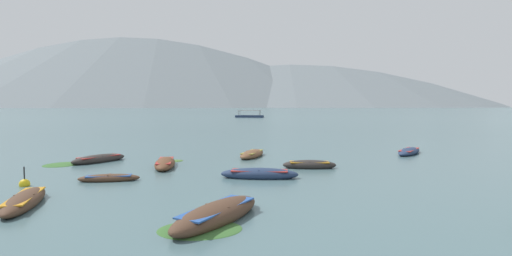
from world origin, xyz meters
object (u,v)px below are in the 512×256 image
(rowboat_4, at_px, (217,214))
(mooring_buoy, at_px, (25,184))
(rowboat_5, at_px, (252,154))
(rowboat_0, at_px, (109,178))
(rowboat_1, at_px, (165,164))
(ferry_0, at_px, (249,116))
(rowboat_3, at_px, (309,165))
(rowboat_6, at_px, (99,159))
(rowboat_9, at_px, (24,201))
(rowboat_2, at_px, (409,152))
(rowboat_7, at_px, (259,174))

(rowboat_4, distance_m, mooring_buoy, 11.09)
(rowboat_5, distance_m, mooring_buoy, 14.75)
(rowboat_0, bearing_deg, rowboat_5, 52.93)
(rowboat_1, distance_m, ferry_0, 99.47)
(ferry_0, relative_size, mooring_buoy, 8.84)
(rowboat_1, height_order, rowboat_3, rowboat_1)
(rowboat_1, xyz_separation_m, mooring_buoy, (-5.16, -5.69, -0.10))
(rowboat_1, relative_size, rowboat_6, 1.13)
(rowboat_5, bearing_deg, ferry_0, 92.57)
(rowboat_1, xyz_separation_m, rowboat_9, (-2.90, -9.14, -0.01))
(rowboat_4, bearing_deg, rowboat_1, 113.38)
(rowboat_0, height_order, rowboat_2, rowboat_2)
(rowboat_2, xyz_separation_m, rowboat_6, (-22.67, -4.89, 0.02))
(rowboat_1, distance_m, rowboat_9, 9.59)
(rowboat_3, xyz_separation_m, rowboat_9, (-11.85, -8.94, 0.00))
(rowboat_2, bearing_deg, rowboat_5, -170.60)
(rowboat_1, distance_m, rowboat_5, 7.08)
(rowboat_3, height_order, rowboat_9, rowboat_9)
(rowboat_3, relative_size, rowboat_6, 0.83)
(rowboat_7, bearing_deg, rowboat_2, 41.14)
(mooring_buoy, bearing_deg, rowboat_6, 88.94)
(rowboat_5, bearing_deg, mooring_buoy, -134.93)
(rowboat_7, xyz_separation_m, mooring_buoy, (-11.10, -2.26, -0.10))
(rowboat_2, relative_size, rowboat_9, 1.04)
(ferry_0, bearing_deg, rowboat_4, -88.09)
(rowboat_4, relative_size, rowboat_6, 1.18)
(rowboat_1, relative_size, rowboat_9, 1.02)
(rowboat_7, height_order, rowboat_9, rowboat_7)
(rowboat_5, height_order, rowboat_6, rowboat_6)
(rowboat_1, distance_m, rowboat_7, 6.86)
(rowboat_5, distance_m, ferry_0, 94.81)
(rowboat_3, relative_size, ferry_0, 0.35)
(rowboat_3, height_order, mooring_buoy, mooring_buoy)
(mooring_buoy, bearing_deg, rowboat_4, -27.51)
(rowboat_4, bearing_deg, rowboat_7, 80.25)
(rowboat_3, distance_m, rowboat_9, 14.85)
(rowboat_0, distance_m, ferry_0, 103.90)
(rowboat_5, xyz_separation_m, rowboat_6, (-10.28, -2.84, 0.01))
(rowboat_1, bearing_deg, ferry_0, 89.42)
(rowboat_1, xyz_separation_m, rowboat_3, (8.95, -0.20, -0.02))
(rowboat_6, height_order, rowboat_7, rowboat_7)
(rowboat_3, xyz_separation_m, rowboat_7, (-3.01, -3.23, 0.01))
(rowboat_2, height_order, mooring_buoy, mooring_buoy)
(rowboat_5, distance_m, rowboat_6, 10.66)
(rowboat_1, distance_m, rowboat_2, 18.92)
(rowboat_5, bearing_deg, rowboat_9, -120.42)
(rowboat_6, height_order, mooring_buoy, mooring_buoy)
(rowboat_9, distance_m, mooring_buoy, 4.13)
(rowboat_1, bearing_deg, rowboat_4, -66.62)
(rowboat_0, height_order, rowboat_5, rowboat_5)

